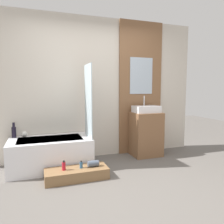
# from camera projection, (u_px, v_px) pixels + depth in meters

# --- Properties ---
(ground_plane) EXTENTS (12.00, 12.00, 0.00)m
(ground_plane) POSITION_uv_depth(u_px,v_px,m) (124.00, 192.00, 2.75)
(ground_plane) COLOR #605B56
(wall_tiled_back) EXTENTS (4.20, 0.06, 2.60)m
(wall_tiled_back) POSITION_uv_depth(u_px,v_px,m) (92.00, 88.00, 4.09)
(wall_tiled_back) COLOR beige
(wall_tiled_back) RESTS_ON ground_plane
(wall_wood_accent) EXTENTS (0.91, 0.04, 2.60)m
(wall_wood_accent) POSITION_uv_depth(u_px,v_px,m) (141.00, 88.00, 4.36)
(wall_wood_accent) COLOR brown
(wall_wood_accent) RESTS_ON ground_plane
(bathtub) EXTENTS (1.29, 0.72, 0.49)m
(bathtub) POSITION_uv_depth(u_px,v_px,m) (51.00, 153.00, 3.56)
(bathtub) COLOR white
(bathtub) RESTS_ON ground_plane
(glass_shower_screen) EXTENTS (0.01, 0.49, 1.20)m
(glass_shower_screen) POSITION_uv_depth(u_px,v_px,m) (88.00, 101.00, 3.58)
(glass_shower_screen) COLOR silver
(glass_shower_screen) RESTS_ON bathtub
(wooden_step_bench) EXTENTS (0.90, 0.35, 0.15)m
(wooden_step_bench) POSITION_uv_depth(u_px,v_px,m) (77.00, 174.00, 3.15)
(wooden_step_bench) COLOR olive
(wooden_step_bench) RESTS_ON ground_plane
(vanity_cabinet) EXTENTS (0.55, 0.46, 0.84)m
(vanity_cabinet) POSITION_uv_depth(u_px,v_px,m) (146.00, 134.00, 4.23)
(vanity_cabinet) COLOR brown
(vanity_cabinet) RESTS_ON ground_plane
(sink) EXTENTS (0.48, 0.33, 0.32)m
(sink) POSITION_uv_depth(u_px,v_px,m) (146.00, 109.00, 4.18)
(sink) COLOR white
(sink) RESTS_ON vanity_cabinet
(vase_tall_dark) EXTENTS (0.07, 0.07, 0.25)m
(vase_tall_dark) POSITION_uv_depth(u_px,v_px,m) (14.00, 131.00, 3.59)
(vase_tall_dark) COLOR black
(vase_tall_dark) RESTS_ON bathtub
(vase_round_light) EXTENTS (0.10, 0.10, 0.10)m
(vase_round_light) POSITION_uv_depth(u_px,v_px,m) (24.00, 134.00, 3.64)
(vase_round_light) COLOR silver
(vase_round_light) RESTS_ON bathtub
(bottle_soap_primary) EXTENTS (0.05, 0.05, 0.14)m
(bottle_soap_primary) POSITION_uv_depth(u_px,v_px,m) (64.00, 166.00, 3.07)
(bottle_soap_primary) COLOR #B21928
(bottle_soap_primary) RESTS_ON wooden_step_bench
(bottle_soap_secondary) EXTENTS (0.04, 0.04, 0.11)m
(bottle_soap_secondary) POSITION_uv_depth(u_px,v_px,m) (81.00, 165.00, 3.16)
(bottle_soap_secondary) COLOR #2D567A
(bottle_soap_secondary) RESTS_ON wooden_step_bench
(towel_roll) EXTENTS (0.16, 0.09, 0.09)m
(towel_roll) POSITION_uv_depth(u_px,v_px,m) (93.00, 164.00, 3.22)
(towel_roll) COLOR #4C5666
(towel_roll) RESTS_ON wooden_step_bench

